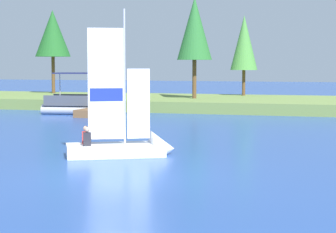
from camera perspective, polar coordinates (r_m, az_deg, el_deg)
The scene contains 8 objects.
ground_plane at distance 19.83m, azimuth -4.21°, elevation -5.43°, with size 200.00×200.00×0.00m, color #234793.
shore_bank at distance 49.15m, azimuth 8.38°, elevation 1.11°, with size 80.00×11.85×0.79m, color olive.
shoreline_tree_midleft at distance 58.13m, azimuth -10.17°, elevation 7.23°, with size 3.11×3.11×7.33m.
shoreline_tree_centre at distance 48.98m, azimuth 2.36°, elevation 7.76°, with size 2.64×2.64×7.64m.
shoreline_tree_midright at distance 53.50m, azimuth 6.75°, elevation 6.49°, with size 2.21×2.21×6.59m.
wooden_dock at distance 43.71m, azimuth -5.96°, elevation 0.49°, with size 1.47×5.71×0.49m, color brown.
sailboat at distance 24.44m, azimuth -3.11°, elevation -2.58°, with size 4.32×3.20×5.98m.
pontoon_boat at distance 44.53m, azimuth -7.66°, elevation 1.09°, with size 5.32×2.79×2.83m.
Camera 1 is at (6.91, -18.25, 3.52)m, focal length 68.90 mm.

